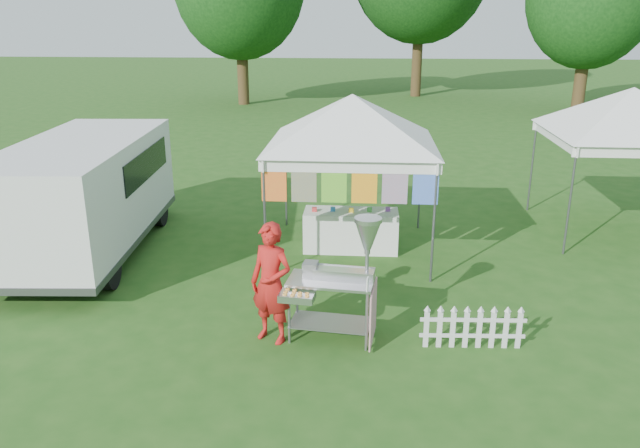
{
  "coord_description": "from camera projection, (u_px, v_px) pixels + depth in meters",
  "views": [
    {
      "loc": [
        0.25,
        -7.86,
        4.35
      ],
      "look_at": [
        -0.46,
        1.77,
        1.1
      ],
      "focal_mm": 35.0,
      "sensor_mm": 36.0,
      "label": 1
    }
  ],
  "objects": [
    {
      "name": "vendor",
      "position": [
        271.0,
        283.0,
        8.53
      ],
      "size": [
        0.74,
        0.64,
        1.72
      ],
      "primitive_type": "imported",
      "rotation": [
        0.0,
        0.0,
        -0.44
      ],
      "color": "red",
      "rests_on": "ground"
    },
    {
      "name": "picket_fence",
      "position": [
        473.0,
        329.0,
        8.49
      ],
      "size": [
        1.44,
        0.09,
        0.56
      ],
      "rotation": [
        0.0,
        0.0,
        0.05
      ],
      "color": "silver",
      "rests_on": "ground"
    },
    {
      "name": "display_table",
      "position": [
        351.0,
        230.0,
        12.05
      ],
      "size": [
        1.8,
        0.7,
        0.78
      ],
      "primitive_type": "cube",
      "color": "white",
      "rests_on": "ground"
    },
    {
      "name": "cargo_van",
      "position": [
        87.0,
        192.0,
        11.76
      ],
      "size": [
        2.41,
        5.33,
        2.16
      ],
      "rotation": [
        0.0,
        0.0,
        0.06
      ],
      "color": "silver",
      "rests_on": "ground"
    },
    {
      "name": "ground",
      "position": [
        343.0,
        338.0,
        8.84
      ],
      "size": [
        120.0,
        120.0,
        0.0
      ],
      "primitive_type": "plane",
      "color": "#214F16",
      "rests_on": "ground"
    },
    {
      "name": "canopy_main",
      "position": [
        353.0,
        95.0,
        11.19
      ],
      "size": [
        4.24,
        4.24,
        3.45
      ],
      "color": "#59595E",
      "rests_on": "ground"
    },
    {
      "name": "canopy_right",
      "position": [
        635.0,
        88.0,
        12.23
      ],
      "size": [
        4.24,
        4.24,
        3.45
      ],
      "color": "#59595E",
      "rests_on": "ground"
    },
    {
      "name": "donut_cart",
      "position": [
        345.0,
        270.0,
        8.45
      ],
      "size": [
        1.38,
        0.86,
        1.81
      ],
      "rotation": [
        0.0,
        0.0,
        -0.12
      ],
      "color": "gray",
      "rests_on": "ground"
    }
  ]
}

